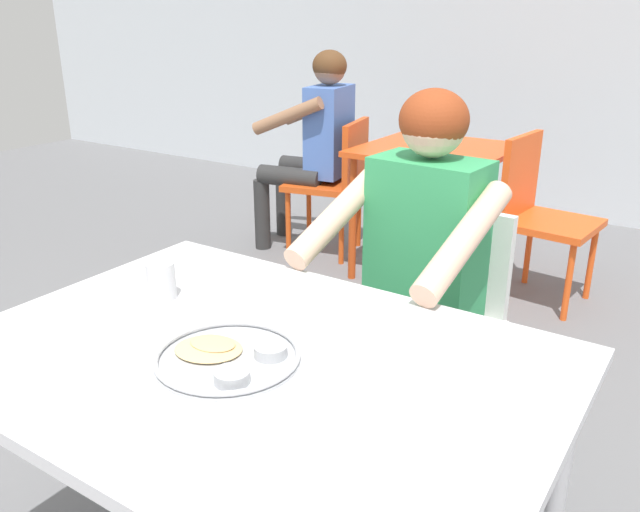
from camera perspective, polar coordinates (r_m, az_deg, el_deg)
The scene contains 9 objects.
table_foreground at distance 1.44m, azimuth -5.96°, elevation -10.93°, with size 1.30×0.92×0.74m.
thali_tray at distance 1.38m, azimuth -8.23°, elevation -8.86°, with size 0.31×0.31×0.03m.
drinking_cup at distance 1.69m, azimuth -13.93°, elevation -2.03°, with size 0.07×0.07×0.10m.
chair_foreground at distance 2.23m, azimuth 10.51°, elevation -4.80°, with size 0.43×0.46×0.82m.
diner_foreground at distance 1.95m, azimuth 8.11°, elevation -0.38°, with size 0.52×0.57×1.23m.
table_background_red at distance 3.66m, azimuth 10.17°, elevation 7.97°, with size 0.77×0.80×0.74m.
chair_red_left at distance 3.95m, azimuth 1.48°, elevation 7.06°, with size 0.51×0.51×0.84m.
chair_red_right at distance 3.49m, azimuth 18.82°, elevation 4.06°, with size 0.46×0.46×0.86m.
patron_background at distance 4.00m, azimuth -0.37°, elevation 10.74°, with size 0.60×0.56×1.23m.
Camera 1 is at (0.84, -0.88, 1.43)m, focal length 36.03 mm.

